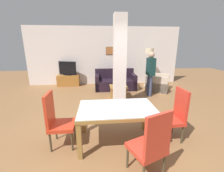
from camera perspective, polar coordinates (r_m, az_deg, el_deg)
ground_plane at (r=3.22m, az=1.81°, el=-20.19°), size 18.00×18.00×0.00m
back_wall at (r=7.32m, az=-2.89°, el=11.35°), size 7.20×0.09×2.70m
divider_pillar at (r=4.46m, az=2.88°, el=8.65°), size 0.35×0.36×2.70m
dining_table at (r=2.92m, az=1.91°, el=-10.96°), size 1.46×0.92×0.73m
dining_chair_head_right at (r=3.29m, az=22.72°, el=-9.72°), size 0.46×0.46×1.06m
dining_chair_near_right at (r=2.30m, az=14.61°, el=-20.54°), size 0.60×0.60×1.06m
dining_chair_head_left at (r=3.02m, az=-20.24°, el=-11.75°), size 0.46×0.46×1.06m
sofa at (r=6.55m, az=1.20°, el=1.46°), size 1.73×0.87×0.85m
armchair at (r=6.62m, az=16.60°, el=1.03°), size 1.20×1.22×0.86m
coffee_table at (r=5.51m, az=2.43°, el=-2.06°), size 0.62×0.58×0.43m
bottle at (r=5.39m, az=2.40°, el=1.05°), size 0.06×0.06×0.29m
tv_stand at (r=7.33m, az=-16.24°, el=2.06°), size 1.00×0.40×0.51m
tv_screen at (r=7.22m, az=-16.58°, el=6.39°), size 0.81×0.30×0.63m
floor_lamp at (r=7.07m, az=14.00°, el=11.70°), size 0.37×0.37×1.73m
standing_person at (r=5.69m, az=14.45°, el=5.51°), size 0.24×0.39×1.64m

